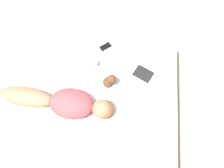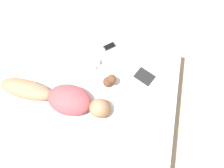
# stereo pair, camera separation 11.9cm
# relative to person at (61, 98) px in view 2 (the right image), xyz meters

# --- Properties ---
(ground_plane) EXTENTS (12.00, 12.00, 0.00)m
(ground_plane) POSITION_rel_person_xyz_m (-0.11, 0.05, -0.63)
(ground_plane) COLOR #B7A88E
(bed) EXTENTS (1.77, 2.34, 0.53)m
(bed) POSITION_rel_person_xyz_m (-0.11, 0.05, -0.37)
(bed) COLOR beige
(bed) RESTS_ON ground_plane
(person) EXTENTS (0.37, 1.24, 0.22)m
(person) POSITION_rel_person_xyz_m (0.00, 0.00, 0.00)
(person) COLOR #A37556
(person) RESTS_ON bed
(open_magazine) EXTENTS (0.57, 0.49, 0.01)m
(open_magazine) POSITION_rel_person_xyz_m (-0.57, 0.87, -0.09)
(open_magazine) COLOR silver
(open_magazine) RESTS_ON bed
(coffee_mug) EXTENTS (0.12, 0.08, 0.09)m
(coffee_mug) POSITION_rel_person_xyz_m (-0.52, 0.25, -0.05)
(coffee_mug) COLOR white
(coffee_mug) RESTS_ON bed
(cell_phone) EXTENTS (0.15, 0.16, 0.01)m
(cell_phone) POSITION_rel_person_xyz_m (-0.79, 0.35, -0.09)
(cell_phone) COLOR #333842
(cell_phone) RESTS_ON bed
(plush_toy) EXTENTS (0.12, 0.15, 0.18)m
(plush_toy) POSITION_rel_person_xyz_m (-0.30, 0.45, -0.01)
(plush_toy) COLOR brown
(plush_toy) RESTS_ON bed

